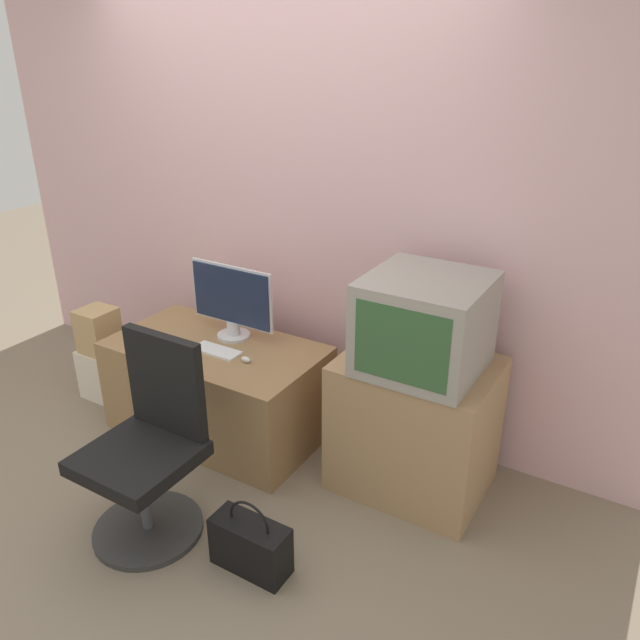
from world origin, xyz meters
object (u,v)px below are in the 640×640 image
(keyboard, at_px, (217,351))
(main_monitor, at_px, (232,301))
(cardboard_box_lower, at_px, (105,373))
(mouse, at_px, (246,360))
(handbag, at_px, (250,546))
(crt_tv, at_px, (425,324))
(office_chair, at_px, (149,453))

(keyboard, bearing_deg, main_monitor, 100.33)
(main_monitor, distance_m, cardboard_box_lower, 1.13)
(mouse, bearing_deg, main_monitor, 139.13)
(handbag, bearing_deg, keyboard, 135.93)
(mouse, height_order, crt_tv, crt_tv)
(office_chair, bearing_deg, cardboard_box_lower, 148.19)
(keyboard, bearing_deg, handbag, -44.07)
(main_monitor, xyz_separation_m, keyboard, (0.04, -0.20, -0.22))
(main_monitor, distance_m, handbag, 1.39)
(main_monitor, relative_size, handbag, 1.53)
(cardboard_box_lower, bearing_deg, main_monitor, 14.03)
(keyboard, height_order, mouse, mouse)
(keyboard, relative_size, cardboard_box_lower, 0.84)
(handbag, bearing_deg, main_monitor, 130.27)
(office_chair, bearing_deg, mouse, 88.46)
(crt_tv, bearing_deg, main_monitor, 177.73)
(keyboard, distance_m, mouse, 0.22)
(keyboard, bearing_deg, mouse, -3.85)
(main_monitor, xyz_separation_m, office_chair, (0.23, -0.94, -0.38))
(cardboard_box_lower, bearing_deg, mouse, 0.52)
(crt_tv, distance_m, handbag, 1.27)
(mouse, height_order, handbag, mouse)
(main_monitor, bearing_deg, handbag, -49.73)
(crt_tv, xyz_separation_m, handbag, (-0.40, -0.89, -0.82))
(main_monitor, relative_size, office_chair, 0.58)
(keyboard, xyz_separation_m, crt_tv, (1.15, 0.16, 0.38))
(keyboard, xyz_separation_m, cardboard_box_lower, (-0.95, -0.03, -0.40))
(mouse, xyz_separation_m, office_chair, (-0.02, -0.72, -0.17))
(keyboard, relative_size, office_chair, 0.29)
(crt_tv, relative_size, cardboard_box_lower, 1.66)
(handbag, bearing_deg, mouse, 126.98)
(main_monitor, bearing_deg, mouse, -40.87)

